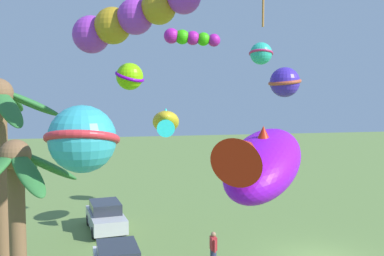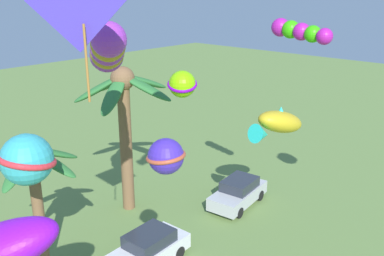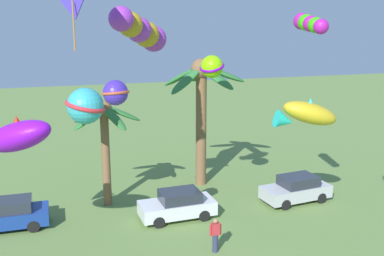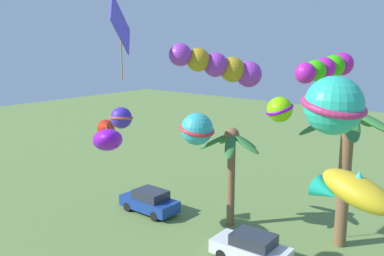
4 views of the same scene
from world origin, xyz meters
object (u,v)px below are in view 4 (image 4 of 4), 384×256
at_px(palm_tree_0, 347,141).
at_px(kite_fish_0, 107,138).
at_px(kite_ball_2, 280,109).
at_px(kite_fish_5, 353,191).
at_px(kite_diamond_6, 121,26).
at_px(palm_tree_1, 232,154).
at_px(parked_car_2, 150,201).
at_px(kite_tube_3, 220,66).
at_px(kite_tube_7, 327,68).
at_px(kite_ball_9, 334,105).
at_px(kite_ball_1, 197,129).
at_px(kite_ball_8, 121,118).
at_px(parked_car_0, 251,248).

bearing_deg(palm_tree_0, kite_fish_0, -144.03).
bearing_deg(kite_fish_0, kite_ball_2, 13.19).
relative_size(kite_fish_5, kite_diamond_6, 0.86).
distance_m(palm_tree_1, parked_car_2, 6.48).
xyz_separation_m(kite_tube_3, kite_tube_7, (6.67, -3.46, 0.35)).
bearing_deg(kite_ball_9, kite_ball_1, 140.12).
distance_m(kite_ball_1, kite_ball_9, 15.13).
height_order(palm_tree_0, kite_fish_5, palm_tree_0).
distance_m(kite_ball_2, kite_tube_7, 5.03).
height_order(kite_ball_1, kite_ball_8, kite_ball_8).
xyz_separation_m(kite_ball_2, kite_tube_7, (3.29, -3.21, 2.06)).
height_order(palm_tree_0, parked_car_0, palm_tree_0).
xyz_separation_m(parked_car_0, kite_diamond_6, (-4.91, -3.75, 10.75)).
bearing_deg(kite_fish_0, palm_tree_0, 35.97).
relative_size(kite_ball_1, kite_ball_9, 1.31).
xyz_separation_m(palm_tree_0, kite_ball_1, (-7.09, -3.53, 0.24)).
bearing_deg(parked_car_0, parked_car_2, 171.68).
bearing_deg(kite_ball_8, parked_car_2, 127.31).
bearing_deg(kite_tube_7, kite_ball_8, -172.18).
height_order(parked_car_2, kite_ball_8, kite_ball_8).
bearing_deg(kite_ball_2, kite_fish_0, -166.81).
distance_m(parked_car_2, kite_fish_0, 6.46).
height_order(parked_car_0, kite_diamond_6, kite_diamond_6).
relative_size(kite_ball_1, kite_tube_3, 0.58).
xyz_separation_m(palm_tree_1, parked_car_2, (-5.07, -1.73, -3.65)).
relative_size(kite_fish_0, kite_ball_9, 2.10).
bearing_deg(kite_ball_1, palm_tree_1, 60.09).
xyz_separation_m(kite_fish_0, kite_fish_5, (13.04, 0.00, 0.04)).
xyz_separation_m(palm_tree_1, kite_ball_1, (-1.08, -1.87, 1.64)).
xyz_separation_m(palm_tree_0, kite_fish_0, (-10.14, -7.36, -0.03)).
bearing_deg(kite_tube_7, kite_fish_5, 56.04).
relative_size(palm_tree_0, kite_tube_7, 2.86).
relative_size(kite_tube_7, kite_ball_9, 1.56).
xyz_separation_m(parked_car_2, kite_diamond_6, (3.46, -4.98, 10.75)).
distance_m(kite_tube_3, kite_diamond_6, 4.94).
relative_size(palm_tree_0, kite_ball_1, 3.41).
height_order(kite_fish_0, kite_ball_8, kite_ball_8).
height_order(palm_tree_1, kite_fish_5, kite_fish_5).
height_order(parked_car_0, kite_ball_1, kite_ball_1).
bearing_deg(kite_ball_2, kite_ball_9, -55.33).
xyz_separation_m(parked_car_0, kite_fish_0, (-7.42, -2.74, 5.02)).
xyz_separation_m(kite_ball_2, kite_ball_8, (-5.21, -4.37, -0.36)).
bearing_deg(palm_tree_1, kite_ball_2, -36.34).
height_order(kite_ball_2, kite_ball_9, kite_ball_9).
distance_m(palm_tree_0, kite_ball_1, 7.92).
relative_size(kite_diamond_6, kite_ball_9, 2.19).
bearing_deg(kite_ball_8, palm_tree_0, 56.61).
bearing_deg(kite_tube_7, parked_car_2, 159.08).
bearing_deg(kite_diamond_6, kite_tube_3, 47.26).
distance_m(kite_tube_7, kite_ball_8, 8.91).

